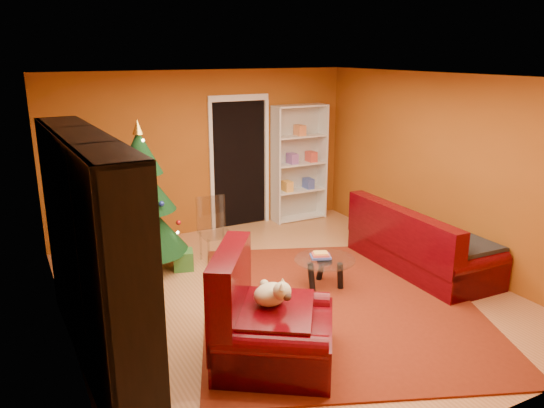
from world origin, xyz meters
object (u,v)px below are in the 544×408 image
dog (271,294)px  coffee_table (324,273)px  armchair (275,319)px  sofa (423,237)px  gift_box_red (141,241)px  white_bookshelf (299,164)px  gift_box_teal (102,251)px  christmas_tree (143,198)px  gift_box_green (183,260)px  acrylic_chair (216,234)px  rug (339,303)px  media_unit (92,252)px

dog → coffee_table: (1.34, 1.12, -0.48)m
armchair → sofa: armchair is taller
gift_box_red → dog: 3.65m
white_bookshelf → armchair: 4.57m
gift_box_teal → coffee_table: coffee_table is taller
christmas_tree → gift_box_green: (0.43, -0.27, -0.86)m
coffee_table → acrylic_chair: (-0.89, 1.42, 0.22)m
rug → sofa: sofa is taller
gift_box_green → armchair: 2.59m
rug → armchair: bearing=-149.7°
gift_box_red → coffee_table: 2.99m
dog → acrylic_chair: bearing=23.8°
gift_box_teal → dog: 3.45m
christmas_tree → gift_box_green: christmas_tree is taller
white_bookshelf → sofa: (0.36, -2.71, -0.54)m
rug → sofa: bearing=13.4°
gift_box_teal → gift_box_red: bearing=27.2°
acrylic_chair → gift_box_red: bearing=129.8°
rug → gift_box_teal: bearing=130.3°
dog → gift_box_green: bearing=35.1°
gift_box_green → gift_box_red: size_ratio=1.22×
gift_box_green → armchair: size_ratio=0.23×
gift_box_teal → acrylic_chair: 1.62m
christmas_tree → armchair: 2.93m
sofa → acrylic_chair: 2.84m
gift_box_red → coffee_table: bearing=-55.5°
sofa → coffee_table: size_ratio=2.80×
christmas_tree → sofa: 3.80m
sofa → armchair: bearing=112.7°
gift_box_teal → media_unit: bearing=-100.5°
coffee_table → media_unit: bearing=-173.0°
sofa → coffee_table: (-1.51, 0.09, -0.26)m
gift_box_red → acrylic_chair: 1.35m
dog → sofa: size_ratio=0.19×
christmas_tree → gift_box_green: 1.00m
media_unit → coffee_table: bearing=4.7°
gift_box_teal → armchair: armchair is taller
white_bookshelf → acrylic_chair: size_ratio=2.48×
rug → gift_box_red: 3.35m
gift_box_teal → rug: bearing=-49.7°
media_unit → gift_box_green: size_ratio=10.75×
rug → white_bookshelf: (1.25, 3.09, 0.99)m
gift_box_green → gift_box_red: bearing=105.9°
media_unit → armchair: (1.46, -0.85, -0.64)m
gift_box_red → sofa: bearing=-38.5°
sofa → gift_box_green: bearing=64.6°
gift_box_red → coffee_table: coffee_table is taller
christmas_tree → dog: christmas_tree is taller
gift_box_green → sofa: size_ratio=0.12×
christmas_tree → media_unit: bearing=-115.8°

